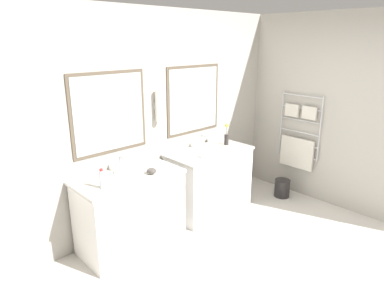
{
  "coord_description": "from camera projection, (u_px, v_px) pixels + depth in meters",
  "views": [
    {
      "loc": [
        -2.5,
        -1.46,
        2.24
      ],
      "look_at": [
        0.06,
        1.25,
        1.1
      ],
      "focal_mm": 32.0,
      "sensor_mm": 36.0,
      "label": 1
    }
  ],
  "objects": [
    {
      "name": "ground_plane",
      "position": [
        276.0,
        281.0,
        3.31
      ],
      "size": [
        16.0,
        16.0,
        0.0
      ],
      "primitive_type": "plane",
      "color": "silver"
    },
    {
      "name": "wall_back",
      "position": [
        157.0,
        119.0,
        4.19
      ],
      "size": [
        5.52,
        0.15,
        2.6
      ],
      "color": "#B2ADA3",
      "rests_on": "ground_plane"
    },
    {
      "name": "wall_right",
      "position": [
        314.0,
        110.0,
        4.8
      ],
      "size": [
        0.13,
        3.68,
        2.6
      ],
      "color": "#B2ADA3",
      "rests_on": "ground_plane"
    },
    {
      "name": "vanity_left",
      "position": [
        133.0,
        212.0,
        3.74
      ],
      "size": [
        1.15,
        0.66,
        0.85
      ],
      "color": "white",
      "rests_on": "ground_plane"
    },
    {
      "name": "vanity_right",
      "position": [
        211.0,
        181.0,
        4.56
      ],
      "size": [
        1.15,
        0.66,
        0.85
      ],
      "color": "white",
      "rests_on": "ground_plane"
    },
    {
      "name": "faucet_left",
      "position": [
        121.0,
        164.0,
        3.72
      ],
      "size": [
        0.17,
        0.12,
        0.19
      ],
      "color": "silver",
      "rests_on": "vanity_left"
    },
    {
      "name": "faucet_right",
      "position": [
        202.0,
        142.0,
        4.54
      ],
      "size": [
        0.17,
        0.12,
        0.19
      ],
      "color": "silver",
      "rests_on": "vanity_right"
    },
    {
      "name": "toiletry_bottle",
      "position": [
        102.0,
        179.0,
        3.31
      ],
      "size": [
        0.05,
        0.05,
        0.2
      ],
      "color": "silver",
      "rests_on": "vanity_left"
    },
    {
      "name": "amenity_bowl",
      "position": [
        151.0,
        171.0,
        3.69
      ],
      "size": [
        0.11,
        0.11,
        0.06
      ],
      "color": "#4C4742",
      "rests_on": "vanity_left"
    },
    {
      "name": "flower_vase",
      "position": [
        227.0,
        136.0,
        4.69
      ],
      "size": [
        0.06,
        0.06,
        0.3
      ],
      "color": "#332D2D",
      "rests_on": "vanity_right"
    },
    {
      "name": "soap_dish",
      "position": [
        203.0,
        155.0,
        4.23
      ],
      "size": [
        0.11,
        0.07,
        0.04
      ],
      "color": "white",
      "rests_on": "vanity_right"
    },
    {
      "name": "waste_bin",
      "position": [
        282.0,
        188.0,
        5.07
      ],
      "size": [
        0.23,
        0.23,
        0.26
      ],
      "color": "#282626",
      "rests_on": "ground_plane"
    }
  ]
}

